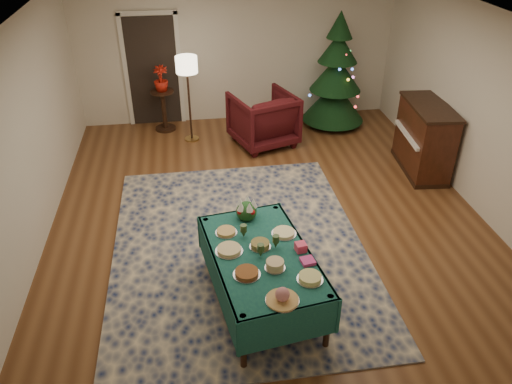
{
  "coord_description": "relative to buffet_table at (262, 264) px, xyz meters",
  "views": [
    {
      "loc": [
        -1.02,
        -5.89,
        4.01
      ],
      "look_at": [
        -0.28,
        -0.84,
        0.87
      ],
      "focal_mm": 35.0,
      "sensor_mm": 36.0,
      "label": 1
    }
  ],
  "objects": [
    {
      "name": "room_shell",
      "position": [
        0.36,
        1.79,
        0.8
      ],
      "size": [
        7.0,
        7.0,
        7.0
      ],
      "color": "#593319",
      "rests_on": "ground"
    },
    {
      "name": "doorway",
      "position": [
        -1.24,
        5.27,
        0.54
      ],
      "size": [
        1.08,
        0.04,
        2.16
      ],
      "color": "black",
      "rests_on": "ground"
    },
    {
      "name": "rug",
      "position": [
        -0.14,
        1.03,
        -0.54
      ],
      "size": [
        3.21,
        4.21,
        0.02
      ],
      "primitive_type": "cube",
      "rotation": [
        0.0,
        0.0,
        0.0
      ],
      "color": "#132048",
      "rests_on": "ground"
    },
    {
      "name": "buffet_table",
      "position": [
        0.0,
        0.0,
        0.0
      ],
      "size": [
        1.29,
        1.91,
        0.69
      ],
      "color": "black",
      "rests_on": "ground"
    },
    {
      "name": "platter_0",
      "position": [
        0.08,
        -0.72,
        0.19
      ],
      "size": [
        0.32,
        0.32,
        0.15
      ],
      "color": "silver",
      "rests_on": "buffet_table"
    },
    {
      "name": "platter_1",
      "position": [
        0.41,
        -0.48,
        0.16
      ],
      "size": [
        0.26,
        0.26,
        0.06
      ],
      "color": "silver",
      "rests_on": "buffet_table"
    },
    {
      "name": "platter_2",
      "position": [
        -0.2,
        -0.31,
        0.16
      ],
      "size": [
        0.28,
        0.28,
        0.05
      ],
      "color": "silver",
      "rests_on": "buffet_table"
    },
    {
      "name": "platter_3",
      "position": [
        0.1,
        -0.25,
        0.18
      ],
      "size": [
        0.21,
        0.21,
        0.09
      ],
      "color": "silver",
      "rests_on": "buffet_table"
    },
    {
      "name": "platter_4",
      "position": [
        -0.34,
        0.09,
        0.16
      ],
      "size": [
        0.3,
        0.3,
        0.05
      ],
      "color": "silver",
      "rests_on": "buffet_table"
    },
    {
      "name": "platter_5",
      "position": [
        0.0,
        0.11,
        0.17
      ],
      "size": [
        0.23,
        0.23,
        0.07
      ],
      "color": "silver",
      "rests_on": "buffet_table"
    },
    {
      "name": "platter_6",
      "position": [
        0.3,
        0.31,
        0.16
      ],
      "size": [
        0.28,
        0.28,
        0.04
      ],
      "color": "silver",
      "rests_on": "buffet_table"
    },
    {
      "name": "platter_7",
      "position": [
        -0.33,
        0.42,
        0.16
      ],
      "size": [
        0.25,
        0.25,
        0.04
      ],
      "color": "silver",
      "rests_on": "buffet_table"
    },
    {
      "name": "goblet_0",
      "position": [
        -0.15,
        0.32,
        0.22
      ],
      "size": [
        0.07,
        0.07,
        0.16
      ],
      "color": "#2D471E",
      "rests_on": "buffet_table"
    },
    {
      "name": "goblet_1",
      "position": [
        0.17,
        0.08,
        0.22
      ],
      "size": [
        0.07,
        0.07,
        0.16
      ],
      "color": "#2D471E",
      "rests_on": "buffet_table"
    },
    {
      "name": "goblet_2",
      "position": [
        -0.02,
        -0.05,
        0.22
      ],
      "size": [
        0.07,
        0.07,
        0.16
      ],
      "color": "#2D471E",
      "rests_on": "buffet_table"
    },
    {
      "name": "napkin_stack",
      "position": [
        0.45,
        -0.21,
        0.16
      ],
      "size": [
        0.16,
        0.16,
        0.04
      ],
      "primitive_type": "cube",
      "rotation": [
        0.0,
        0.0,
        0.15
      ],
      "color": "#D93C8D",
      "rests_on": "buffet_table"
    },
    {
      "name": "gift_box",
      "position": [
        0.42,
        -0.01,
        0.18
      ],
      "size": [
        0.13,
        0.13,
        0.09
      ],
      "primitive_type": "cube",
      "rotation": [
        0.0,
        0.0,
        0.15
      ],
      "color": "#F54469",
      "rests_on": "buffet_table"
    },
    {
      "name": "centerpiece",
      "position": [
        -0.07,
        0.69,
        0.26
      ],
      "size": [
        0.25,
        0.25,
        0.29
      ],
      "color": "#1E4C1E",
      "rests_on": "buffet_table"
    },
    {
      "name": "armchair",
      "position": [
        0.66,
        4.03,
        -0.03
      ],
      "size": [
        1.27,
        1.23,
        1.04
      ],
      "primitive_type": "imported",
      "rotation": [
        0.0,
        0.0,
        3.47
      ],
      "color": "#3F0D10",
      "rests_on": "ground"
    },
    {
      "name": "floor_lamp",
      "position": [
        -0.61,
        4.38,
        0.76
      ],
      "size": [
        0.38,
        0.38,
        1.55
      ],
      "color": "#A57F3F",
      "rests_on": "ground"
    },
    {
      "name": "side_table",
      "position": [
        -1.1,
        4.91,
        -0.18
      ],
      "size": [
        0.43,
        0.43,
        0.77
      ],
      "color": "black",
      "rests_on": "ground"
    },
    {
      "name": "potted_plant",
      "position": [
        -1.1,
        4.91,
        0.35
      ],
      "size": [
        0.26,
        0.47,
        0.26
      ],
      "primitive_type": "imported",
      "color": "#AC180C",
      "rests_on": "side_table"
    },
    {
      "name": "christmas_tree",
      "position": [
        2.15,
        4.69,
        0.42
      ],
      "size": [
        1.38,
        1.38,
        2.16
      ],
      "color": "black",
      "rests_on": "ground"
    },
    {
      "name": "piano",
      "position": [
        3.06,
        2.68,
        -0.0
      ],
      "size": [
        0.72,
        1.35,
        1.13
      ],
      "color": "black",
      "rests_on": "ground"
    }
  ]
}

